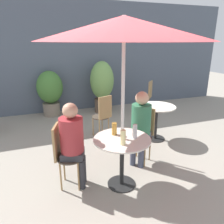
{
  "coord_description": "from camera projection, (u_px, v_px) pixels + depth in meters",
  "views": [
    {
      "loc": [
        -0.96,
        -2.32,
        1.97
      ],
      "look_at": [
        0.07,
        0.53,
        0.97
      ],
      "focal_mm": 35.0,
      "sensor_mm": 36.0,
      "label": 1
    }
  ],
  "objects": [
    {
      "name": "beer_glass_0",
      "position": [
        123.0,
        137.0,
        2.71
      ],
      "size": [
        0.07,
        0.07,
        0.19
      ],
      "color": "beige",
      "rests_on": "cafe_table_near"
    },
    {
      "name": "umbrella",
      "position": [
        124.0,
        29.0,
        2.48
      ],
      "size": [
        2.04,
        2.04,
        2.23
      ],
      "color": "silver",
      "rests_on": "ground_plane"
    },
    {
      "name": "cafe_table_near",
      "position": [
        122.0,
        149.0,
        2.96
      ],
      "size": [
        0.77,
        0.77,
        0.72
      ],
      "color": "black",
      "rests_on": "ground_plane"
    },
    {
      "name": "bistro_chair_4",
      "position": [
        147.0,
        94.0,
        6.02
      ],
      "size": [
        0.42,
        0.42,
        0.91
      ],
      "rotation": [
        0.0,
        0.0,
        3.95
      ],
      "color": "#42382D",
      "rests_on": "ground_plane"
    },
    {
      "name": "potted_plant_0",
      "position": [
        50.0,
        90.0,
        5.8
      ],
      "size": [
        0.68,
        0.68,
        1.21
      ],
      "color": "slate",
      "rests_on": "ground_plane"
    },
    {
      "name": "storefront_wall",
      "position": [
        68.0,
        58.0,
        6.02
      ],
      "size": [
        10.0,
        0.06,
        3.0
      ],
      "color": "#4C5666",
      "rests_on": "ground_plane"
    },
    {
      "name": "seated_person_0",
      "position": [
        141.0,
        122.0,
        3.45
      ],
      "size": [
        0.4,
        0.39,
        1.22
      ],
      "rotation": [
        0.0,
        0.0,
        -0.85
      ],
      "color": "#42475B",
      "rests_on": "ground_plane"
    },
    {
      "name": "potted_plant_1",
      "position": [
        102.0,
        84.0,
        6.05
      ],
      "size": [
        0.65,
        0.65,
        1.43
      ],
      "color": "brown",
      "rests_on": "ground_plane"
    },
    {
      "name": "bistro_chair_1",
      "position": [
        63.0,
        151.0,
        2.95
      ],
      "size": [
        0.4,
        0.39,
        0.91
      ],
      "rotation": [
        0.0,
        0.0,
        1.24
      ],
      "color": "#42382D",
      "rests_on": "ground_plane"
    },
    {
      "name": "cafe_table_far",
      "position": [
        157.0,
        114.0,
        4.4
      ],
      "size": [
        0.74,
        0.74,
        0.72
      ],
      "color": "black",
      "rests_on": "ground_plane"
    },
    {
      "name": "seated_person_1",
      "position": [
        73.0,
        138.0,
        2.89
      ],
      "size": [
        0.37,
        0.35,
        1.21
      ],
      "rotation": [
        0.0,
        0.0,
        1.24
      ],
      "color": "#2D2D33",
      "rests_on": "ground_plane"
    },
    {
      "name": "bistro_chair_0",
      "position": [
        143.0,
        130.0,
        3.63
      ],
      "size": [
        0.42,
        0.42,
        0.91
      ],
      "rotation": [
        0.0,
        0.0,
        -0.85
      ],
      "color": "#42382D",
      "rests_on": "ground_plane"
    },
    {
      "name": "bistro_chair_3",
      "position": [
        103.0,
        113.0,
        4.47
      ],
      "size": [
        0.39,
        0.4,
        0.91
      ],
      "rotation": [
        0.0,
        0.0,
        3.46
      ],
      "color": "#42382D",
      "rests_on": "ground_plane"
    },
    {
      "name": "ground_plane",
      "position": [
        121.0,
        190.0,
        3.0
      ],
      "size": [
        20.0,
        20.0,
        0.0
      ],
      "primitive_type": "plane",
      "color": "gray"
    },
    {
      "name": "beer_glass_2",
      "position": [
        114.0,
        129.0,
        3.01
      ],
      "size": [
        0.07,
        0.07,
        0.17
      ],
      "color": "#B28433",
      "rests_on": "cafe_table_near"
    },
    {
      "name": "beer_glass_1",
      "position": [
        135.0,
        131.0,
        2.9
      ],
      "size": [
        0.06,
        0.06,
        0.19
      ],
      "color": "silver",
      "rests_on": "cafe_table_near"
    }
  ]
}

